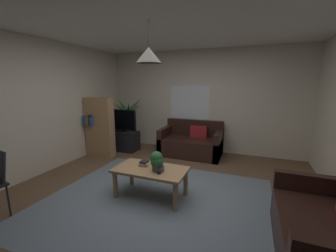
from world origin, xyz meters
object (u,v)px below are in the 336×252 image
(pendant_lamp, at_px, (149,55))
(couch_under_window, at_px, (191,144))
(tv_stand, at_px, (121,140))
(potted_palm_corner, at_px, (128,123))
(book_on_table_0, at_px, (144,165))
(book_on_table_1, at_px, (144,163))
(bookshelf_corner, at_px, (99,127))
(couch_right_side, at_px, (330,237))
(coffee_table, at_px, (151,173))
(tv, at_px, (120,120))
(book_on_table_2, at_px, (144,162))
(remote_on_table_0, at_px, (157,172))
(potted_plant_on_table, at_px, (157,161))

(pendant_lamp, bearing_deg, couch_under_window, 88.83)
(tv_stand, relative_size, potted_palm_corner, 0.67)
(book_on_table_0, relative_size, potted_palm_corner, 0.11)
(couch_under_window, xyz_separation_m, book_on_table_1, (-0.19, -2.07, 0.21))
(couch_under_window, relative_size, book_on_table_1, 9.07)
(book_on_table_0, relative_size, bookshelf_corner, 0.10)
(couch_under_window, relative_size, couch_right_side, 1.05)
(coffee_table, height_order, book_on_table_1, book_on_table_1)
(book_on_table_0, bearing_deg, book_on_table_1, 140.54)
(tv, distance_m, potted_palm_corner, 0.50)
(book_on_table_2, bearing_deg, book_on_table_0, -104.54)
(book_on_table_0, xyz_separation_m, book_on_table_2, (0.00, 0.01, 0.05))
(bookshelf_corner, bearing_deg, remote_on_table_0, -32.63)
(couch_right_side, bearing_deg, tv_stand, -121.15)
(remote_on_table_0, relative_size, potted_palm_corner, 0.12)
(potted_plant_on_table, distance_m, tv_stand, 2.73)
(couch_right_side, height_order, coffee_table, couch_right_side)
(coffee_table, bearing_deg, book_on_table_0, 157.92)
(remote_on_table_0, height_order, tv_stand, tv_stand)
(coffee_table, distance_m, pendant_lamp, 1.71)
(book_on_table_1, bearing_deg, coffee_table, -23.19)
(couch_under_window, height_order, bookshelf_corner, bookshelf_corner)
(book_on_table_0, height_order, bookshelf_corner, bookshelf_corner)
(book_on_table_2, height_order, pendant_lamp, pendant_lamp)
(potted_plant_on_table, distance_m, bookshelf_corner, 2.48)
(potted_palm_corner, bearing_deg, tv, -83.72)
(book_on_table_2, bearing_deg, potted_plant_on_table, -23.51)
(book_on_table_1, distance_m, remote_on_table_0, 0.35)
(book_on_table_1, height_order, potted_palm_corner, potted_palm_corner)
(bookshelf_corner, bearing_deg, potted_palm_corner, 82.69)
(tv_stand, distance_m, potted_palm_corner, 0.58)
(coffee_table, relative_size, remote_on_table_0, 6.81)
(couch_right_side, relative_size, pendant_lamp, 2.47)
(book_on_table_0, height_order, book_on_table_2, book_on_table_2)
(potted_palm_corner, bearing_deg, potted_plant_on_table, -50.29)
(potted_palm_corner, bearing_deg, coffee_table, -51.60)
(potted_palm_corner, relative_size, pendant_lamp, 2.40)
(tv_stand, height_order, bookshelf_corner, bookshelf_corner)
(coffee_table, height_order, book_on_table_0, book_on_table_0)
(tv_stand, distance_m, bookshelf_corner, 0.77)
(book_on_table_2, xyz_separation_m, pendant_lamp, (0.14, -0.07, 1.58))
(couch_under_window, relative_size, book_on_table_0, 10.15)
(tv_stand, relative_size, pendant_lamp, 1.61)
(potted_palm_corner, xyz_separation_m, pendant_lamp, (1.83, -2.31, 1.47))
(couch_under_window, distance_m, bookshelf_corner, 2.23)
(book_on_table_2, height_order, bookshelf_corner, bookshelf_corner)
(bookshelf_corner, bearing_deg, potted_plant_on_table, -32.15)
(couch_right_side, relative_size, tv, 1.50)
(potted_palm_corner, distance_m, pendant_lamp, 3.29)
(book_on_table_0, distance_m, tv, 2.44)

